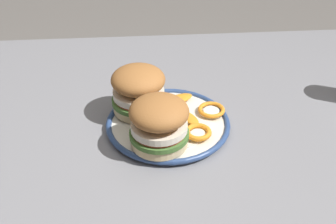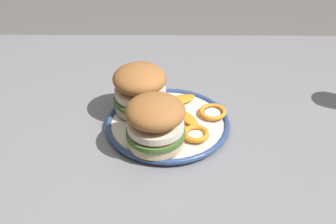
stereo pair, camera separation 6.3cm
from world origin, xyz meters
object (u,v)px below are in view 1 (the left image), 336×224
object	(u,v)px
dinner_plate	(168,124)
sandwich_half_left	(159,122)
sandwich_half_right	(138,89)
dining_table	(172,177)

from	to	relation	value
dinner_plate	sandwich_half_left	world-z (taller)	sandwich_half_left
sandwich_half_right	sandwich_half_left	bearing A→B (deg)	-73.09
dining_table	dinner_plate	bearing A→B (deg)	98.46
sandwich_half_left	sandwich_half_right	xyz separation A→B (m)	(-0.04, 0.12, 0.00)
dining_table	sandwich_half_right	bearing A→B (deg)	125.85
sandwich_half_right	dining_table	bearing A→B (deg)	-54.15
dining_table	dinner_plate	size ratio (longest dim) A/B	4.48
dining_table	dinner_plate	world-z (taller)	dinner_plate
dining_table	dinner_plate	distance (m)	0.12
dining_table	sandwich_half_left	size ratio (longest dim) A/B	8.25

